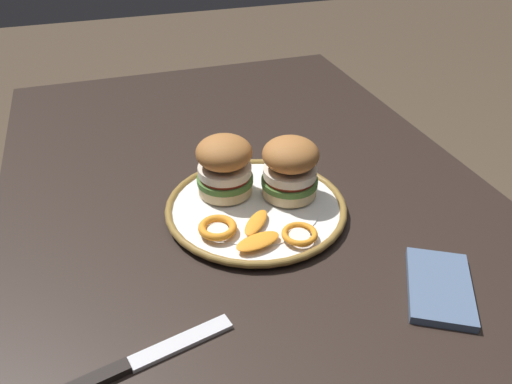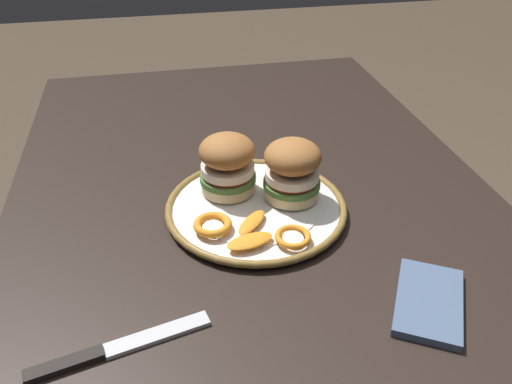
{
  "view_description": "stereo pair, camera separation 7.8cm",
  "coord_description": "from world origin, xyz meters",
  "px_view_note": "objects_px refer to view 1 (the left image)",
  "views": [
    {
      "loc": [
        -0.62,
        0.22,
        1.2
      ],
      "look_at": [
        0.03,
        0.01,
        0.75
      ],
      "focal_mm": 36.2,
      "sensor_mm": 36.0,
      "label": 1
    },
    {
      "loc": [
        -0.64,
        0.15,
        1.2
      ],
      "look_at": [
        0.03,
        0.01,
        0.75
      ],
      "focal_mm": 36.2,
      "sensor_mm": 36.0,
      "label": 2
    }
  ],
  "objects_px": {
    "dinner_plate": "(256,208)",
    "sandwich_half_right": "(290,167)",
    "table_knife": "(133,364)",
    "dining_table": "(265,265)",
    "sandwich_half_left": "(224,165)"
  },
  "relations": [
    {
      "from": "sandwich_half_right",
      "to": "table_knife",
      "type": "height_order",
      "value": "sandwich_half_right"
    },
    {
      "from": "dining_table",
      "to": "sandwich_half_right",
      "type": "bearing_deg",
      "value": -52.63
    },
    {
      "from": "dinner_plate",
      "to": "sandwich_half_right",
      "type": "distance_m",
      "value": 0.09
    },
    {
      "from": "dinner_plate",
      "to": "table_knife",
      "type": "relative_size",
      "value": 1.35
    },
    {
      "from": "dining_table",
      "to": "dinner_plate",
      "type": "distance_m",
      "value": 0.1
    },
    {
      "from": "dinner_plate",
      "to": "table_knife",
      "type": "height_order",
      "value": "dinner_plate"
    },
    {
      "from": "dining_table",
      "to": "table_knife",
      "type": "relative_size",
      "value": 6.55
    },
    {
      "from": "sandwich_half_left",
      "to": "dining_table",
      "type": "bearing_deg",
      "value": -151.89
    },
    {
      "from": "dinner_plate",
      "to": "sandwich_half_right",
      "type": "bearing_deg",
      "value": -79.36
    },
    {
      "from": "sandwich_half_left",
      "to": "sandwich_half_right",
      "type": "bearing_deg",
      "value": -111.61
    },
    {
      "from": "dining_table",
      "to": "table_knife",
      "type": "distance_m",
      "value": 0.33
    },
    {
      "from": "dinner_plate",
      "to": "sandwich_half_left",
      "type": "xyz_separation_m",
      "value": [
        0.05,
        0.04,
        0.06
      ]
    },
    {
      "from": "dinner_plate",
      "to": "dining_table",
      "type": "bearing_deg",
      "value": -168.17
    },
    {
      "from": "sandwich_half_left",
      "to": "table_knife",
      "type": "distance_m",
      "value": 0.36
    },
    {
      "from": "sandwich_half_left",
      "to": "sandwich_half_right",
      "type": "height_order",
      "value": "same"
    }
  ]
}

